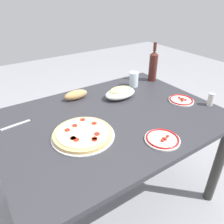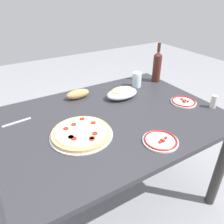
% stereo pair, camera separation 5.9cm
% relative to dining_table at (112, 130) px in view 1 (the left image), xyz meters
% --- Properties ---
extents(ground_plane, '(8.00, 8.00, 0.00)m').
position_rel_dining_table_xyz_m(ground_plane, '(0.00, 0.00, -0.64)').
color(ground_plane, gray).
rests_on(ground_plane, ground).
extents(dining_table, '(1.37, 1.00, 0.75)m').
position_rel_dining_table_xyz_m(dining_table, '(0.00, 0.00, 0.00)').
color(dining_table, '#2D2D33').
rests_on(dining_table, ground).
extents(pepperoni_pizza, '(0.35, 0.35, 0.03)m').
position_rel_dining_table_xyz_m(pepperoni_pizza, '(0.25, 0.09, 0.12)').
color(pepperoni_pizza, '#B7B7BC').
rests_on(pepperoni_pizza, dining_table).
extents(baked_pasta_dish, '(0.24, 0.15, 0.08)m').
position_rel_dining_table_xyz_m(baked_pasta_dish, '(-0.20, -0.18, 0.15)').
color(baked_pasta_dish, white).
rests_on(baked_pasta_dish, dining_table).
extents(wine_bottle, '(0.07, 0.07, 0.32)m').
position_rel_dining_table_xyz_m(wine_bottle, '(-0.62, -0.31, 0.24)').
color(wine_bottle, '#471E19').
rests_on(wine_bottle, dining_table).
extents(water_glass, '(0.07, 0.07, 0.12)m').
position_rel_dining_table_xyz_m(water_glass, '(-0.41, -0.30, 0.17)').
color(water_glass, silver).
rests_on(water_glass, dining_table).
extents(side_plate_near, '(0.18, 0.18, 0.02)m').
position_rel_dining_table_xyz_m(side_plate_near, '(-0.52, 0.10, 0.12)').
color(side_plate_near, white).
rests_on(side_plate_near, dining_table).
extents(side_plate_far, '(0.19, 0.19, 0.02)m').
position_rel_dining_table_xyz_m(side_plate_far, '(-0.08, 0.36, 0.12)').
color(side_plate_far, white).
rests_on(side_plate_far, dining_table).
extents(bread_loaf, '(0.18, 0.07, 0.07)m').
position_rel_dining_table_xyz_m(bread_loaf, '(0.08, -0.34, 0.14)').
color(bread_loaf, tan).
rests_on(bread_loaf, dining_table).
extents(spice_shaker, '(0.04, 0.04, 0.09)m').
position_rel_dining_table_xyz_m(spice_shaker, '(-0.64, 0.25, 0.15)').
color(spice_shaker, silver).
rests_on(spice_shaker, dining_table).
extents(fork_left, '(0.17, 0.03, 0.00)m').
position_rel_dining_table_xyz_m(fork_left, '(0.53, -0.23, 0.11)').
color(fork_left, '#B7B7BC').
rests_on(fork_left, dining_table).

